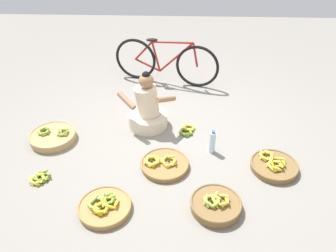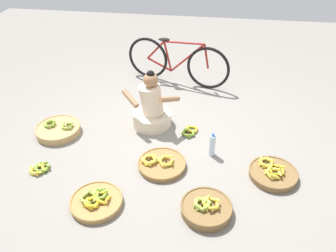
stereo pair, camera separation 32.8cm
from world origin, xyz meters
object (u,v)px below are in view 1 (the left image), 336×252
banana_basket_near_bicycle (53,136)px  banana_basket_back_right (216,205)px  banana_basket_front_right (274,165)px  loose_bananas_back_center (187,130)px  vendor_woman_front (147,109)px  loose_bananas_front_center (40,178)px  bicycle_leaning (166,62)px  banana_basket_near_vendor (104,207)px  banana_basket_mid_left (164,164)px  water_bottle (212,142)px

banana_basket_near_bicycle → banana_basket_back_right: 2.23m
banana_basket_front_right → loose_bananas_back_center: size_ratio=1.79×
loose_bananas_back_center → banana_basket_back_right: bearing=-78.0°
vendor_woman_front → loose_bananas_front_center: size_ratio=3.20×
vendor_woman_front → banana_basket_back_right: bearing=-60.5°
bicycle_leaning → loose_bananas_back_center: size_ratio=5.56×
banana_basket_near_vendor → banana_basket_front_right: size_ratio=1.00×
banana_basket_front_right → loose_bananas_back_center: 1.19m
vendor_woman_front → loose_bananas_front_center: 1.55m
vendor_woman_front → banana_basket_near_vendor: 1.51m
loose_bananas_back_center → banana_basket_near_bicycle: bearing=-171.9°
banana_basket_front_right → banana_basket_near_vendor: bearing=-159.8°
banana_basket_near_bicycle → banana_basket_near_vendor: banana_basket_near_bicycle is taller
bicycle_leaning → banana_basket_mid_left: 2.07m
banana_basket_mid_left → loose_bananas_front_center: (-1.35, -0.26, -0.01)m
vendor_woman_front → banana_basket_back_right: 1.63m
banana_basket_near_vendor → banana_basket_front_right: bearing=20.2°
vendor_woman_front → banana_basket_back_right: size_ratio=1.56×
loose_bananas_front_center → banana_basket_mid_left: bearing=11.0°
vendor_woman_front → banana_basket_front_right: size_ratio=1.49×
loose_bananas_back_center → water_bottle: (0.30, -0.40, 0.12)m
banana_basket_mid_left → loose_bananas_back_center: size_ratio=1.85×
banana_basket_near_bicycle → loose_bananas_front_center: (0.08, -0.71, -0.03)m
banana_basket_near_vendor → banana_basket_mid_left: bearing=49.2°
banana_basket_front_right → loose_bananas_back_center: (-0.98, 0.67, -0.02)m
loose_bananas_front_center → water_bottle: size_ratio=0.81×
banana_basket_near_bicycle → loose_bananas_back_center: size_ratio=1.92×
banana_basket_back_right → loose_bananas_front_center: size_ratio=2.06×
banana_basket_back_right → loose_bananas_back_center: 1.31m
banana_basket_front_right → bicycle_leaning: bearing=122.9°
banana_basket_front_right → banana_basket_back_right: banana_basket_back_right is taller
vendor_woman_front → water_bottle: 0.98m
banana_basket_mid_left → banana_basket_back_right: size_ratio=1.08×
vendor_woman_front → water_bottle: size_ratio=2.60×
bicycle_leaning → loose_bananas_back_center: bicycle_leaning is taller
banana_basket_mid_left → banana_basket_front_right: (1.24, 0.02, 0.01)m
water_bottle → loose_bananas_front_center: bearing=-163.8°
vendor_woman_front → bicycle_leaning: size_ratio=0.48×
vendor_woman_front → banana_basket_near_bicycle: bearing=-162.7°
bicycle_leaning → banana_basket_back_right: 2.73m
banana_basket_mid_left → loose_bananas_front_center: banana_basket_mid_left is taller
bicycle_leaning → water_bottle: bearing=-70.1°
banana_basket_near_bicycle → bicycle_leaning: bearing=49.8°
banana_basket_near_bicycle → loose_bananas_back_center: 1.71m
bicycle_leaning → loose_bananas_back_center: bearing=-76.0°
bicycle_leaning → banana_basket_front_right: bicycle_leaning is taller
banana_basket_back_right → bicycle_leaning: bearing=103.0°
bicycle_leaning → water_bottle: size_ratio=5.45×
banana_basket_front_right → water_bottle: bearing=158.0°
banana_basket_near_bicycle → banana_basket_mid_left: (1.43, -0.45, -0.02)m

